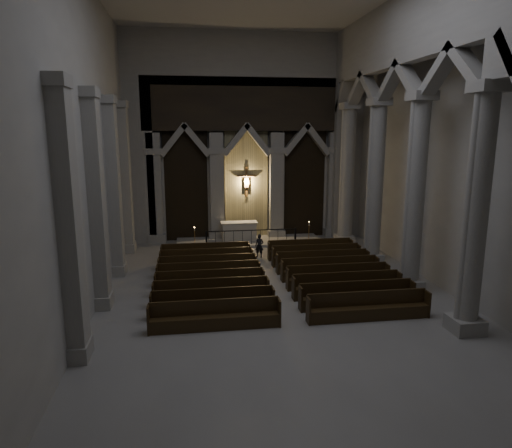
{
  "coord_description": "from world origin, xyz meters",
  "views": [
    {
      "loc": [
        -3.43,
        -15.45,
        6.61
      ],
      "look_at": [
        -0.71,
        3.0,
        2.71
      ],
      "focal_mm": 32.0,
      "sensor_mm": 36.0,
      "label": 1
    }
  ],
  "objects_px": {
    "pews": "(273,279)",
    "worshipper": "(259,246)",
    "candle_stand_right": "(309,240)",
    "candle_stand_left": "(195,243)",
    "altar": "(239,231)",
    "altar_rail": "(251,235)"
  },
  "relations": [
    {
      "from": "altar_rail",
      "to": "worshipper",
      "type": "bearing_deg",
      "value": -86.8
    },
    {
      "from": "altar",
      "to": "candle_stand_left",
      "type": "relative_size",
      "value": 1.68
    },
    {
      "from": "pews",
      "to": "worshipper",
      "type": "height_order",
      "value": "worshipper"
    },
    {
      "from": "pews",
      "to": "altar_rail",
      "type": "bearing_deg",
      "value": 90.0
    },
    {
      "from": "altar",
      "to": "altar_rail",
      "type": "bearing_deg",
      "value": -63.65
    },
    {
      "from": "altar_rail",
      "to": "candle_stand_right",
      "type": "height_order",
      "value": "candle_stand_right"
    },
    {
      "from": "candle_stand_left",
      "to": "altar_rail",
      "type": "bearing_deg",
      "value": 1.39
    },
    {
      "from": "candle_stand_right",
      "to": "pews",
      "type": "height_order",
      "value": "candle_stand_right"
    },
    {
      "from": "candle_stand_left",
      "to": "pews",
      "type": "bearing_deg",
      "value": -64.18
    },
    {
      "from": "candle_stand_right",
      "to": "pews",
      "type": "relative_size",
      "value": 0.15
    },
    {
      "from": "pews",
      "to": "worshipper",
      "type": "relative_size",
      "value": 8.01
    },
    {
      "from": "altar_rail",
      "to": "worshipper",
      "type": "relative_size",
      "value": 4.24
    },
    {
      "from": "altar",
      "to": "altar_rail",
      "type": "height_order",
      "value": "altar"
    },
    {
      "from": "worshipper",
      "to": "pews",
      "type": "bearing_deg",
      "value": -66.68
    },
    {
      "from": "candle_stand_left",
      "to": "candle_stand_right",
      "type": "height_order",
      "value": "candle_stand_right"
    },
    {
      "from": "candle_stand_right",
      "to": "altar_rail",
      "type": "bearing_deg",
      "value": 170.6
    },
    {
      "from": "altar",
      "to": "worshipper",
      "type": "height_order",
      "value": "altar"
    },
    {
      "from": "candle_stand_left",
      "to": "worshipper",
      "type": "relative_size",
      "value": 1.04
    },
    {
      "from": "candle_stand_right",
      "to": "candle_stand_left",
      "type": "bearing_deg",
      "value": 175.95
    },
    {
      "from": "altar_rail",
      "to": "pews",
      "type": "distance_m",
      "value": 6.71
    },
    {
      "from": "altar",
      "to": "pews",
      "type": "distance_m",
      "value": 7.9
    },
    {
      "from": "altar",
      "to": "candle_stand_left",
      "type": "distance_m",
      "value": 2.93
    }
  ]
}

